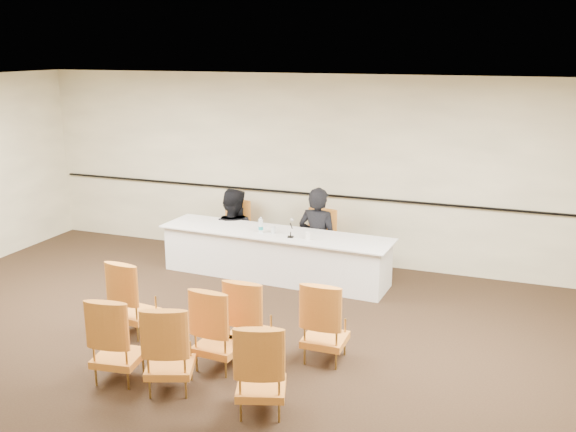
% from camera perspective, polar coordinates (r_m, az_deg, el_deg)
% --- Properties ---
extents(floor, '(10.00, 10.00, 0.00)m').
position_cam_1_polar(floor, '(7.23, -7.07, -13.34)').
color(floor, black).
rests_on(floor, ground).
extents(ceiling, '(10.00, 10.00, 0.00)m').
position_cam_1_polar(ceiling, '(6.39, -7.93, 11.10)').
color(ceiling, white).
rests_on(ceiling, ground).
extents(wall_back, '(10.00, 0.04, 3.00)m').
position_cam_1_polar(wall_back, '(10.26, 3.00, 4.14)').
color(wall_back, '#FBF3C5').
rests_on(wall_back, ground).
extents(wall_rail, '(9.80, 0.04, 0.03)m').
position_cam_1_polar(wall_rail, '(10.30, 2.90, 1.92)').
color(wall_rail, black).
rests_on(wall_rail, wall_back).
extents(panel_table, '(3.61, 1.02, 0.71)m').
position_cam_1_polar(panel_table, '(9.69, -1.19, -3.47)').
color(panel_table, white).
rests_on(panel_table, ground).
extents(panelist_main, '(0.70, 0.50, 1.79)m').
position_cam_1_polar(panelist_main, '(9.96, 2.66, -2.47)').
color(panelist_main, black).
rests_on(panelist_main, ground).
extents(panelist_main_chair, '(0.53, 0.53, 0.95)m').
position_cam_1_polar(panelist_main_chair, '(9.95, 2.66, -2.28)').
color(panelist_main_chair, '#C57023').
rests_on(panelist_main_chair, ground).
extents(panelist_second, '(0.89, 0.71, 1.75)m').
position_cam_1_polar(panelist_second, '(10.60, -4.94, -2.18)').
color(panelist_second, black).
rests_on(panelist_second, ground).
extents(panelist_second_chair, '(0.53, 0.53, 0.95)m').
position_cam_1_polar(panelist_second_chair, '(10.55, -4.96, -1.32)').
color(panelist_second_chair, '#C57023').
rests_on(panelist_second_chair, ground).
extents(papers, '(0.31, 0.23, 0.00)m').
position_cam_1_polar(papers, '(9.33, 1.57, -1.89)').
color(papers, white).
rests_on(papers, panel_table).
extents(microphone, '(0.13, 0.20, 0.26)m').
position_cam_1_polar(microphone, '(9.28, 0.23, -1.15)').
color(microphone, black).
rests_on(microphone, panel_table).
extents(water_bottle, '(0.08, 0.08, 0.24)m').
position_cam_1_polar(water_bottle, '(9.54, -2.43, -0.79)').
color(water_bottle, teal).
rests_on(water_bottle, panel_table).
extents(drinking_glass, '(0.07, 0.07, 0.10)m').
position_cam_1_polar(drinking_glass, '(9.52, -1.31, -1.25)').
color(drinking_glass, silver).
rests_on(drinking_glass, panel_table).
extents(coffee_cup, '(0.09, 0.09, 0.12)m').
position_cam_1_polar(coffee_cup, '(9.19, 1.77, -1.78)').
color(coffee_cup, white).
rests_on(coffee_cup, panel_table).
extents(aud_chair_front_left, '(0.55, 0.55, 0.95)m').
position_cam_1_polar(aud_chair_front_left, '(8.03, -13.53, -6.98)').
color(aud_chair_front_left, '#C57023').
rests_on(aud_chair_front_left, ground).
extents(aud_chair_front_mid, '(0.50, 0.50, 0.95)m').
position_cam_1_polar(aud_chair_front_mid, '(7.27, -3.39, -8.94)').
color(aud_chair_front_mid, '#C57023').
rests_on(aud_chair_front_mid, ground).
extents(aud_chair_front_right, '(0.50, 0.50, 0.95)m').
position_cam_1_polar(aud_chair_front_right, '(7.18, 3.35, -9.25)').
color(aud_chair_front_right, '#C57023').
rests_on(aud_chair_front_right, ground).
extents(aud_chair_back_left, '(0.57, 0.57, 0.95)m').
position_cam_1_polar(aud_chair_back_left, '(7.00, -14.91, -10.41)').
color(aud_chair_back_left, '#C57023').
rests_on(aud_chair_back_left, ground).
extents(aud_chair_back_mid, '(0.64, 0.64, 0.95)m').
position_cam_1_polar(aud_chair_back_mid, '(6.69, -10.50, -11.35)').
color(aud_chair_back_mid, '#C57023').
rests_on(aud_chair_back_mid, ground).
extents(aud_chair_back_right, '(0.63, 0.63, 0.95)m').
position_cam_1_polar(aud_chair_back_right, '(6.22, -2.41, -13.23)').
color(aud_chair_back_right, '#C57023').
rests_on(aud_chair_back_right, ground).
extents(aud_chair_extra, '(0.53, 0.53, 0.95)m').
position_cam_1_polar(aud_chair_extra, '(7.05, -6.19, -9.79)').
color(aud_chair_extra, '#C57023').
rests_on(aud_chair_extra, ground).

